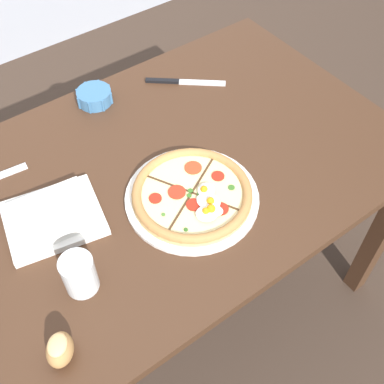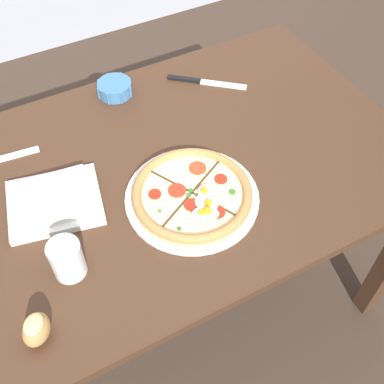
% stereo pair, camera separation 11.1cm
% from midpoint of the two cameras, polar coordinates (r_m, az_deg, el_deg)
% --- Properties ---
extents(ground_plane, '(12.00, 12.00, 0.00)m').
position_cam_midpoint_polar(ground_plane, '(1.96, -3.14, -11.73)').
color(ground_plane, '#3D2D23').
extents(dining_table, '(1.28, 0.87, 0.76)m').
position_cam_midpoint_polar(dining_table, '(1.41, -4.27, 0.55)').
color(dining_table, '#422819').
rests_on(dining_table, ground_plane).
extents(pizza, '(0.35, 0.35, 0.05)m').
position_cam_midpoint_polar(pizza, '(1.23, -2.52, -0.49)').
color(pizza, white).
rests_on(pizza, dining_table).
extents(ramekin_bowl, '(0.11, 0.11, 0.04)m').
position_cam_midpoint_polar(ramekin_bowl, '(1.54, -13.57, 10.90)').
color(ramekin_bowl, teal).
rests_on(ramekin_bowl, dining_table).
extents(napkin_folded, '(0.27, 0.24, 0.04)m').
position_cam_midpoint_polar(napkin_folded, '(1.25, -18.59, -2.96)').
color(napkin_folded, silver).
rests_on(napkin_folded, dining_table).
extents(bread_piece_near, '(0.09, 0.09, 0.07)m').
position_cam_midpoint_polar(bread_piece_near, '(1.06, -18.47, -17.45)').
color(bread_piece_near, '#B27F47').
rests_on(bread_piece_near, dining_table).
extents(knife_spare, '(0.21, 0.18, 0.01)m').
position_cam_midpoint_polar(knife_spare, '(1.58, -2.96, 12.82)').
color(knife_spare, silver).
rests_on(knife_spare, dining_table).
extents(water_glass, '(0.08, 0.08, 0.10)m').
position_cam_midpoint_polar(water_glass, '(1.11, -16.01, -9.68)').
color(water_glass, white).
rests_on(water_glass, dining_table).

